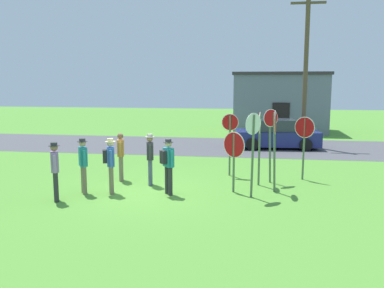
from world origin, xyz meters
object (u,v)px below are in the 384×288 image
(stop_sign_low_front, at_px, (253,142))
(parked_car_on_street, at_px, (276,135))
(stop_sign_rear_right, at_px, (304,137))
(stop_sign_leaning_left, at_px, (234,151))
(utility_pole, at_px, (306,67))
(stop_sign_far_back, at_px, (270,134))
(person_on_left, at_px, (150,156))
(stop_sign_rear_left, at_px, (275,137))
(person_holding_notes, at_px, (83,163))
(person_near_signs, at_px, (55,168))
(person_in_blue, at_px, (121,154))
(person_with_sunhat, at_px, (110,162))
(stop_sign_center_cluster, at_px, (230,135))
(stop_sign_tallest, at_px, (260,136))
(person_in_teal, at_px, (168,162))

(stop_sign_low_front, bearing_deg, parked_car_on_street, 83.16)
(stop_sign_rear_right, bearing_deg, stop_sign_leaning_left, -138.53)
(parked_car_on_street, bearing_deg, utility_pole, 34.12)
(stop_sign_far_back, distance_m, stop_sign_low_front, 2.08)
(stop_sign_far_back, bearing_deg, person_on_left, -165.77)
(stop_sign_low_front, distance_m, stop_sign_leaning_left, 0.87)
(parked_car_on_street, distance_m, stop_sign_rear_left, 8.92)
(utility_pole, bearing_deg, stop_sign_leaning_left, -107.74)
(person_holding_notes, distance_m, person_near_signs, 1.02)
(person_in_blue, bearing_deg, person_near_signs, -111.53)
(stop_sign_rear_left, xyz_separation_m, person_with_sunhat, (-5.03, -0.99, -0.76))
(stop_sign_low_front, height_order, person_with_sunhat, stop_sign_low_front)
(utility_pole, height_order, person_on_left, utility_pole)
(stop_sign_rear_right, distance_m, stop_sign_center_cluster, 2.63)
(stop_sign_tallest, bearing_deg, person_in_blue, -179.11)
(stop_sign_far_back, relative_size, person_in_teal, 1.46)
(utility_pole, relative_size, person_in_teal, 4.65)
(stop_sign_rear_left, bearing_deg, person_near_signs, -162.37)
(utility_pole, bearing_deg, stop_sign_center_cluster, -114.11)
(stop_sign_rear_right, relative_size, person_holding_notes, 1.29)
(stop_sign_far_back, height_order, person_holding_notes, stop_sign_far_back)
(stop_sign_tallest, height_order, person_with_sunhat, stop_sign_tallest)
(stop_sign_center_cluster, distance_m, person_on_left, 3.18)
(stop_sign_far_back, bearing_deg, person_in_teal, -146.53)
(stop_sign_tallest, xyz_separation_m, person_near_signs, (-5.86, -2.80, -0.70))
(utility_pole, bearing_deg, person_near_signs, -124.97)
(stop_sign_tallest, distance_m, stop_sign_rear_left, 0.92)
(stop_sign_far_back, bearing_deg, person_with_sunhat, -155.54)
(stop_sign_tallest, bearing_deg, stop_sign_center_cluster, 129.86)
(stop_sign_tallest, xyz_separation_m, person_on_left, (-3.61, -0.54, -0.70))
(parked_car_on_street, height_order, stop_sign_center_cluster, stop_sign_center_cluster)
(stop_sign_rear_left, height_order, stop_sign_rear_right, stop_sign_rear_left)
(person_in_teal, bearing_deg, stop_sign_center_cluster, 59.13)
(stop_sign_far_back, height_order, person_with_sunhat, stop_sign_far_back)
(parked_car_on_street, bearing_deg, stop_sign_low_front, -96.84)
(utility_pole, bearing_deg, stop_sign_low_front, -104.02)
(stop_sign_low_front, bearing_deg, person_on_left, 163.78)
(stop_sign_leaning_left, distance_m, person_in_teal, 2.09)
(stop_sign_rear_right, bearing_deg, parked_car_on_street, 95.14)
(stop_sign_tallest, distance_m, stop_sign_leaning_left, 1.35)
(stop_sign_far_back, distance_m, person_with_sunhat, 5.46)
(person_in_blue, xyz_separation_m, person_near_signs, (-1.07, -2.72, 0.03))
(stop_sign_tallest, relative_size, stop_sign_rear_left, 0.96)
(person_near_signs, xyz_separation_m, person_on_left, (2.25, 2.26, 0.00))
(stop_sign_tallest, bearing_deg, person_with_sunhat, -158.75)
(person_holding_notes, bearing_deg, stop_sign_leaning_left, 10.59)
(stop_sign_low_front, height_order, person_near_signs, stop_sign_low_front)
(stop_sign_far_back, height_order, person_in_blue, stop_sign_far_back)
(stop_sign_rear_right, height_order, stop_sign_center_cluster, stop_sign_center_cluster)
(person_in_blue, distance_m, person_holding_notes, 1.91)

